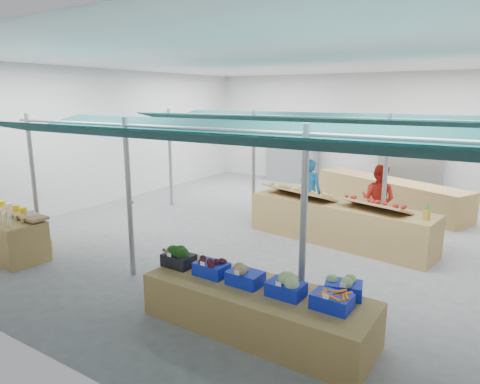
{
  "coord_description": "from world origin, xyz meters",
  "views": [
    {
      "loc": [
        4.86,
        -9.37,
        3.34
      ],
      "look_at": [
        -0.1,
        -1.6,
        1.29
      ],
      "focal_mm": 32.0,
      "sensor_mm": 36.0,
      "label": 1
    }
  ],
  "objects_px": {
    "vendor_left": "(310,191)",
    "bottle_shelf": "(10,236)",
    "crate_stack": "(320,308)",
    "veg_counter": "(256,309)",
    "fruit_counter": "(338,223)",
    "vendor_right": "(378,200)"
  },
  "relations": [
    {
      "from": "bottle_shelf",
      "to": "vendor_right",
      "type": "xyz_separation_m",
      "value": [
        6.18,
        5.75,
        0.42
      ]
    },
    {
      "from": "vendor_left",
      "to": "bottle_shelf",
      "type": "bearing_deg",
      "value": 60.88
    },
    {
      "from": "bottle_shelf",
      "to": "crate_stack",
      "type": "relative_size",
      "value": 3.4
    },
    {
      "from": "bottle_shelf",
      "to": "vendor_left",
      "type": "height_order",
      "value": "vendor_left"
    },
    {
      "from": "fruit_counter",
      "to": "vendor_left",
      "type": "height_order",
      "value": "vendor_left"
    },
    {
      "from": "bottle_shelf",
      "to": "veg_counter",
      "type": "bearing_deg",
      "value": 7.17
    },
    {
      "from": "crate_stack",
      "to": "vendor_left",
      "type": "height_order",
      "value": "vendor_left"
    },
    {
      "from": "bottle_shelf",
      "to": "crate_stack",
      "type": "xyz_separation_m",
      "value": [
        6.69,
        0.85,
        -0.17
      ]
    },
    {
      "from": "bottle_shelf",
      "to": "vendor_right",
      "type": "bearing_deg",
      "value": 47.63
    },
    {
      "from": "bottle_shelf",
      "to": "vendor_left",
      "type": "xyz_separation_m",
      "value": [
        4.38,
        5.75,
        0.42
      ]
    },
    {
      "from": "bottle_shelf",
      "to": "veg_counter",
      "type": "relative_size",
      "value": 0.58
    },
    {
      "from": "veg_counter",
      "to": "crate_stack",
      "type": "height_order",
      "value": "veg_counter"
    },
    {
      "from": "crate_stack",
      "to": "vendor_right",
      "type": "distance_m",
      "value": 4.96
    },
    {
      "from": "fruit_counter",
      "to": "crate_stack",
      "type": "distance_m",
      "value": 3.96
    },
    {
      "from": "bottle_shelf",
      "to": "veg_counter",
      "type": "height_order",
      "value": "bottle_shelf"
    },
    {
      "from": "bottle_shelf",
      "to": "vendor_right",
      "type": "height_order",
      "value": "vendor_right"
    },
    {
      "from": "veg_counter",
      "to": "vendor_left",
      "type": "bearing_deg",
      "value": 106.61
    },
    {
      "from": "veg_counter",
      "to": "fruit_counter",
      "type": "bearing_deg",
      "value": 95.44
    },
    {
      "from": "fruit_counter",
      "to": "vendor_right",
      "type": "bearing_deg",
      "value": 69.58
    },
    {
      "from": "crate_stack",
      "to": "vendor_left",
      "type": "bearing_deg",
      "value": 115.26
    },
    {
      "from": "veg_counter",
      "to": "vendor_right",
      "type": "distance_m",
      "value": 5.52
    },
    {
      "from": "bottle_shelf",
      "to": "fruit_counter",
      "type": "relative_size",
      "value": 0.45
    }
  ]
}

